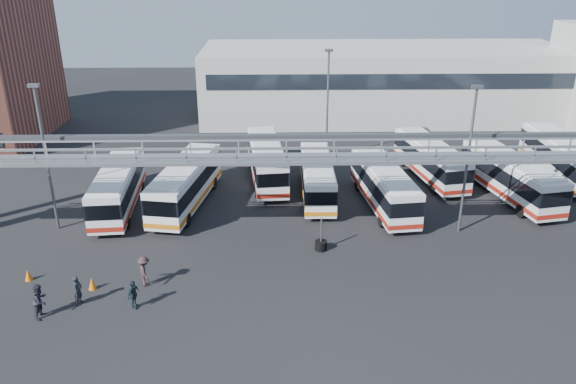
{
  "coord_description": "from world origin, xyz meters",
  "views": [
    {
      "loc": [
        -0.56,
        -27.68,
        17.65
      ],
      "look_at": [
        0.11,
        6.0,
        3.47
      ],
      "focal_mm": 35.0,
      "sensor_mm": 36.0,
      "label": 1
    }
  ],
  "objects_px": {
    "bus_4": "(267,160)",
    "cone_right": "(92,283)",
    "bus_7": "(430,159)",
    "bus_9": "(560,156)",
    "light_pole_mid": "(469,153)",
    "pedestrian_c": "(144,271)",
    "light_pole_back": "(328,100)",
    "bus_3": "(186,183)",
    "bus_2": "(118,187)",
    "bus_5": "(317,177)",
    "bus_6": "(384,185)",
    "pedestrian_d": "(133,294)",
    "pedestrian_a": "(78,290)",
    "pedestrian_b": "(40,301)",
    "tire_stack": "(321,244)",
    "cone_left": "(28,275)",
    "light_pole_left": "(45,151)",
    "bus_8": "(511,176)"
  },
  "relations": [
    {
      "from": "bus_5",
      "to": "cone_right",
      "type": "bearing_deg",
      "value": -135.61
    },
    {
      "from": "tire_stack",
      "to": "light_pole_mid",
      "type": "bearing_deg",
      "value": 14.34
    },
    {
      "from": "pedestrian_b",
      "to": "bus_7",
      "type": "bearing_deg",
      "value": -43.32
    },
    {
      "from": "light_pole_mid",
      "to": "cone_right",
      "type": "distance_m",
      "value": 24.83
    },
    {
      "from": "pedestrian_a",
      "to": "pedestrian_b",
      "type": "bearing_deg",
      "value": 133.63
    },
    {
      "from": "cone_left",
      "to": "pedestrian_b",
      "type": "bearing_deg",
      "value": -58.67
    },
    {
      "from": "bus_4",
      "to": "cone_right",
      "type": "height_order",
      "value": "bus_4"
    },
    {
      "from": "light_pole_mid",
      "to": "pedestrian_c",
      "type": "xyz_separation_m",
      "value": [
        -20.27,
        -6.58,
        -4.8
      ]
    },
    {
      "from": "bus_7",
      "to": "cone_left",
      "type": "height_order",
      "value": "bus_7"
    },
    {
      "from": "bus_2",
      "to": "tire_stack",
      "type": "distance_m",
      "value": 16.28
    },
    {
      "from": "bus_3",
      "to": "pedestrian_a",
      "type": "relative_size",
      "value": 6.54
    },
    {
      "from": "bus_5",
      "to": "bus_6",
      "type": "height_order",
      "value": "bus_6"
    },
    {
      "from": "light_pole_mid",
      "to": "bus_5",
      "type": "relative_size",
      "value": 1.01
    },
    {
      "from": "pedestrian_b",
      "to": "bus_4",
      "type": "bearing_deg",
      "value": -21.8
    },
    {
      "from": "light_pole_left",
      "to": "bus_9",
      "type": "xyz_separation_m",
      "value": [
        39.61,
        9.26,
        -3.83
      ]
    },
    {
      "from": "light_pole_left",
      "to": "light_pole_back",
      "type": "relative_size",
      "value": 1.0
    },
    {
      "from": "bus_2",
      "to": "pedestrian_b",
      "type": "height_order",
      "value": "bus_2"
    },
    {
      "from": "pedestrian_c",
      "to": "cone_right",
      "type": "relative_size",
      "value": 2.51
    },
    {
      "from": "bus_9",
      "to": "pedestrian_a",
      "type": "distance_m",
      "value": 39.77
    },
    {
      "from": "bus_4",
      "to": "bus_6",
      "type": "distance_m",
      "value": 10.51
    },
    {
      "from": "pedestrian_d",
      "to": "tire_stack",
      "type": "height_order",
      "value": "tire_stack"
    },
    {
      "from": "bus_2",
      "to": "bus_3",
      "type": "relative_size",
      "value": 0.95
    },
    {
      "from": "pedestrian_a",
      "to": "cone_right",
      "type": "relative_size",
      "value": 2.34
    },
    {
      "from": "bus_8",
      "to": "tire_stack",
      "type": "bearing_deg",
      "value": -162.86
    },
    {
      "from": "bus_4",
      "to": "pedestrian_c",
      "type": "height_order",
      "value": "bus_4"
    },
    {
      "from": "light_pole_back",
      "to": "bus_3",
      "type": "distance_m",
      "value": 15.86
    },
    {
      "from": "light_pole_left",
      "to": "pedestrian_c",
      "type": "relative_size",
      "value": 5.48
    },
    {
      "from": "bus_8",
      "to": "tire_stack",
      "type": "distance_m",
      "value": 17.57
    },
    {
      "from": "bus_2",
      "to": "cone_right",
      "type": "xyz_separation_m",
      "value": [
        1.27,
        -11.21,
        -1.42
      ]
    },
    {
      "from": "pedestrian_a",
      "to": "tire_stack",
      "type": "distance_m",
      "value": 14.94
    },
    {
      "from": "bus_2",
      "to": "pedestrian_a",
      "type": "bearing_deg",
      "value": -89.77
    },
    {
      "from": "light_pole_back",
      "to": "cone_left",
      "type": "height_order",
      "value": "light_pole_back"
    },
    {
      "from": "pedestrian_b",
      "to": "bus_9",
      "type": "bearing_deg",
      "value": -52.59
    },
    {
      "from": "light_pole_back",
      "to": "bus_7",
      "type": "xyz_separation_m",
      "value": [
        8.47,
        -4.85,
        -3.97
      ]
    },
    {
      "from": "bus_4",
      "to": "pedestrian_b",
      "type": "xyz_separation_m",
      "value": [
        -11.59,
        -19.4,
        -0.86
      ]
    },
    {
      "from": "bus_5",
      "to": "pedestrian_d",
      "type": "xyz_separation_m",
      "value": [
        -10.93,
        -15.15,
        -0.85
      ]
    },
    {
      "from": "light_pole_back",
      "to": "pedestrian_b",
      "type": "distance_m",
      "value": 30.26
    },
    {
      "from": "bus_3",
      "to": "pedestrian_c",
      "type": "xyz_separation_m",
      "value": [
        -0.76,
        -11.37,
        -0.93
      ]
    },
    {
      "from": "bus_2",
      "to": "bus_5",
      "type": "height_order",
      "value": "bus_2"
    },
    {
      "from": "bus_7",
      "to": "pedestrian_b",
      "type": "height_order",
      "value": "bus_7"
    },
    {
      "from": "light_pole_left",
      "to": "light_pole_back",
      "type": "distance_m",
      "value": 24.41
    },
    {
      "from": "bus_4",
      "to": "bus_3",
      "type": "bearing_deg",
      "value": -146.21
    },
    {
      "from": "pedestrian_c",
      "to": "pedestrian_b",
      "type": "bearing_deg",
      "value": 98.02
    },
    {
      "from": "bus_5",
      "to": "pedestrian_b",
      "type": "bearing_deg",
      "value": -133.98
    },
    {
      "from": "bus_4",
      "to": "cone_right",
      "type": "distance_m",
      "value": 19.46
    },
    {
      "from": "light_pole_mid",
      "to": "pedestrian_c",
      "type": "distance_m",
      "value": 21.84
    },
    {
      "from": "pedestrian_d",
      "to": "cone_left",
      "type": "distance_m",
      "value": 7.54
    },
    {
      "from": "bus_7",
      "to": "bus_9",
      "type": "height_order",
      "value": "bus_9"
    },
    {
      "from": "tire_stack",
      "to": "bus_2",
      "type": "bearing_deg",
      "value": 155.21
    },
    {
      "from": "light_pole_mid",
      "to": "bus_9",
      "type": "bearing_deg",
      "value": 41.46
    }
  ]
}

